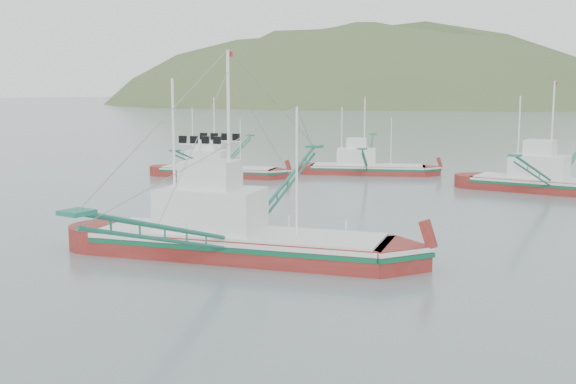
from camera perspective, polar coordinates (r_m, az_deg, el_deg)
The scene contains 6 objects.
ground at distance 40.33m, azimuth -4.71°, elevation -5.52°, with size 1200.00×1200.00×0.00m, color slate.
main_boat at distance 40.98m, azimuth -4.13°, elevation -1.89°, with size 17.72×30.40×12.56m.
bg_boat_left at distance 78.81m, azimuth -5.60°, elevation 2.51°, with size 13.08×22.27×9.28m.
bg_boat_far at distance 70.75m, azimuth 20.19°, elevation 1.17°, with size 15.02×27.19×11.00m.
bg_boat_extra at distance 81.07m, azimuth 6.26°, elevation 2.73°, with size 12.93×21.79×9.28m.
headland_left at distance 441.05m, azimuth 5.78°, elevation 6.92°, with size 448.00×308.00×210.00m, color #44582D.
Camera 1 is at (24.21, -30.81, 9.55)m, focal length 45.00 mm.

